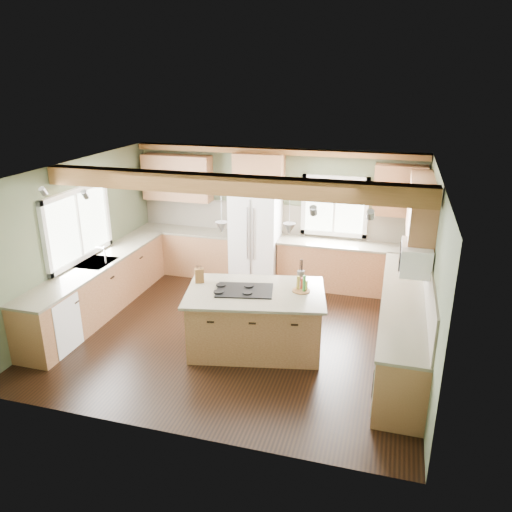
# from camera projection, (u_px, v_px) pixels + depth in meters

# --- Properties ---
(floor) EXTENTS (5.60, 5.60, 0.00)m
(floor) POSITION_uv_depth(u_px,v_px,m) (238.00, 332.00, 8.01)
(floor) COLOR black
(floor) RESTS_ON ground
(ceiling) EXTENTS (5.60, 5.60, 0.00)m
(ceiling) POSITION_uv_depth(u_px,v_px,m) (235.00, 171.00, 7.12)
(ceiling) COLOR silver
(ceiling) RESTS_ON wall_back
(wall_back) EXTENTS (5.60, 0.00, 5.60)m
(wall_back) POSITION_uv_depth(u_px,v_px,m) (276.00, 214.00, 9.82)
(wall_back) COLOR #4A553C
(wall_back) RESTS_ON ground
(wall_left) EXTENTS (0.00, 5.00, 5.00)m
(wall_left) POSITION_uv_depth(u_px,v_px,m) (76.00, 240.00, 8.28)
(wall_left) COLOR #4A553C
(wall_left) RESTS_ON ground
(wall_right) EXTENTS (0.00, 5.00, 5.00)m
(wall_right) POSITION_uv_depth(u_px,v_px,m) (430.00, 275.00, 6.84)
(wall_right) COLOR #4A553C
(wall_right) RESTS_ON ground
(ceiling_beam) EXTENTS (5.55, 0.26, 0.26)m
(ceiling_beam) POSITION_uv_depth(u_px,v_px,m) (227.00, 185.00, 6.83)
(ceiling_beam) COLOR brown
(ceiling_beam) RESTS_ON ceiling
(soffit_trim) EXTENTS (5.55, 0.20, 0.10)m
(soffit_trim) POSITION_uv_depth(u_px,v_px,m) (275.00, 151.00, 9.31)
(soffit_trim) COLOR brown
(soffit_trim) RESTS_ON ceiling
(backsplash_back) EXTENTS (5.58, 0.03, 0.58)m
(backsplash_back) POSITION_uv_depth(u_px,v_px,m) (275.00, 219.00, 9.84)
(backsplash_back) COLOR brown
(backsplash_back) RESTS_ON wall_back
(backsplash_right) EXTENTS (0.03, 3.70, 0.58)m
(backsplash_right) POSITION_uv_depth(u_px,v_px,m) (428.00, 280.00, 6.92)
(backsplash_right) COLOR brown
(backsplash_right) RESTS_ON wall_right
(base_cab_back_left) EXTENTS (2.02, 0.60, 0.88)m
(base_cab_back_left) POSITION_uv_depth(u_px,v_px,m) (188.00, 252.00, 10.31)
(base_cab_back_left) COLOR brown
(base_cab_back_left) RESTS_ON floor
(counter_back_left) EXTENTS (2.06, 0.64, 0.04)m
(counter_back_left) POSITION_uv_depth(u_px,v_px,m) (187.00, 231.00, 10.15)
(counter_back_left) COLOR #454033
(counter_back_left) RESTS_ON base_cab_back_left
(base_cab_back_right) EXTENTS (2.62, 0.60, 0.88)m
(base_cab_back_right) POSITION_uv_depth(u_px,v_px,m) (348.00, 268.00, 9.46)
(base_cab_back_right) COLOR brown
(base_cab_back_right) RESTS_ON floor
(counter_back_right) EXTENTS (2.66, 0.64, 0.04)m
(counter_back_right) POSITION_uv_depth(u_px,v_px,m) (349.00, 245.00, 9.31)
(counter_back_right) COLOR #454033
(counter_back_right) RESTS_ON base_cab_back_right
(base_cab_left) EXTENTS (0.60, 3.70, 0.88)m
(base_cab_left) POSITION_uv_depth(u_px,v_px,m) (100.00, 288.00, 8.54)
(base_cab_left) COLOR brown
(base_cab_left) RESTS_ON floor
(counter_left) EXTENTS (0.64, 3.74, 0.04)m
(counter_left) POSITION_uv_depth(u_px,v_px,m) (97.00, 263.00, 8.39)
(counter_left) COLOR #454033
(counter_left) RESTS_ON base_cab_left
(base_cab_right) EXTENTS (0.60, 3.70, 0.88)m
(base_cab_right) POSITION_uv_depth(u_px,v_px,m) (402.00, 326.00, 7.26)
(base_cab_right) COLOR brown
(base_cab_right) RESTS_ON floor
(counter_right) EXTENTS (0.64, 3.74, 0.04)m
(counter_right) POSITION_uv_depth(u_px,v_px,m) (405.00, 298.00, 7.10)
(counter_right) COLOR #454033
(counter_right) RESTS_ON base_cab_right
(upper_cab_back_left) EXTENTS (1.40, 0.35, 0.90)m
(upper_cab_back_left) POSITION_uv_depth(u_px,v_px,m) (177.00, 178.00, 9.95)
(upper_cab_back_left) COLOR brown
(upper_cab_back_left) RESTS_ON wall_back
(upper_cab_over_fridge) EXTENTS (0.96, 0.35, 0.70)m
(upper_cab_over_fridge) POSITION_uv_depth(u_px,v_px,m) (259.00, 172.00, 9.45)
(upper_cab_over_fridge) COLOR brown
(upper_cab_over_fridge) RESTS_ON wall_back
(upper_cab_right) EXTENTS (0.35, 2.20, 0.90)m
(upper_cab_right) POSITION_uv_depth(u_px,v_px,m) (421.00, 212.00, 7.48)
(upper_cab_right) COLOR brown
(upper_cab_right) RESTS_ON wall_right
(upper_cab_back_corner) EXTENTS (0.90, 0.35, 0.90)m
(upper_cab_back_corner) POSITION_uv_depth(u_px,v_px,m) (400.00, 191.00, 8.85)
(upper_cab_back_corner) COLOR brown
(upper_cab_back_corner) RESTS_ON wall_back
(window_left) EXTENTS (0.04, 1.60, 1.05)m
(window_left) POSITION_uv_depth(u_px,v_px,m) (77.00, 225.00, 8.24)
(window_left) COLOR white
(window_left) RESTS_ON wall_left
(window_back) EXTENTS (1.10, 0.04, 1.00)m
(window_back) POSITION_uv_depth(u_px,v_px,m) (335.00, 206.00, 9.42)
(window_back) COLOR white
(window_back) RESTS_ON wall_back
(sink) EXTENTS (0.50, 0.65, 0.03)m
(sink) POSITION_uv_depth(u_px,v_px,m) (97.00, 263.00, 8.39)
(sink) COLOR #262628
(sink) RESTS_ON counter_left
(faucet) EXTENTS (0.02, 0.02, 0.28)m
(faucet) POSITION_uv_depth(u_px,v_px,m) (105.00, 256.00, 8.29)
(faucet) COLOR #B2B2B7
(faucet) RESTS_ON sink
(dishwasher) EXTENTS (0.60, 0.60, 0.84)m
(dishwasher) POSITION_uv_depth(u_px,v_px,m) (51.00, 323.00, 7.37)
(dishwasher) COLOR white
(dishwasher) RESTS_ON floor
(oven) EXTENTS (0.60, 0.72, 0.84)m
(oven) POSITION_uv_depth(u_px,v_px,m) (400.00, 375.00, 6.09)
(oven) COLOR white
(oven) RESTS_ON floor
(microwave) EXTENTS (0.40, 0.70, 0.38)m
(microwave) POSITION_uv_depth(u_px,v_px,m) (416.00, 258.00, 6.77)
(microwave) COLOR white
(microwave) RESTS_ON wall_right
(pendant_left) EXTENTS (0.18, 0.18, 0.16)m
(pendant_left) POSITION_uv_depth(u_px,v_px,m) (222.00, 227.00, 6.96)
(pendant_left) COLOR #B2B2B7
(pendant_left) RESTS_ON ceiling
(pendant_right) EXTENTS (0.18, 0.18, 0.16)m
(pendant_right) POSITION_uv_depth(u_px,v_px,m) (289.00, 229.00, 6.90)
(pendant_right) COLOR #B2B2B7
(pendant_right) RESTS_ON ceiling
(refrigerator) EXTENTS (0.90, 0.74, 1.80)m
(refrigerator) POSITION_uv_depth(u_px,v_px,m) (256.00, 238.00, 9.69)
(refrigerator) COLOR white
(refrigerator) RESTS_ON floor
(island) EXTENTS (2.08, 1.51, 0.88)m
(island) POSITION_uv_depth(u_px,v_px,m) (255.00, 321.00, 7.43)
(island) COLOR brown
(island) RESTS_ON floor
(island_top) EXTENTS (2.23, 1.66, 0.04)m
(island_top) POSITION_uv_depth(u_px,v_px,m) (255.00, 292.00, 7.27)
(island_top) COLOR #454033
(island_top) RESTS_ON island
(cooktop) EXTENTS (0.91, 0.70, 0.02)m
(cooktop) POSITION_uv_depth(u_px,v_px,m) (245.00, 290.00, 7.27)
(cooktop) COLOR black
(cooktop) RESTS_ON island_top
(knife_block) EXTENTS (0.16, 0.15, 0.22)m
(knife_block) POSITION_uv_depth(u_px,v_px,m) (199.00, 275.00, 7.54)
(knife_block) COLOR brown
(knife_block) RESTS_ON island_top
(utensil_crock) EXTENTS (0.12, 0.12, 0.15)m
(utensil_crock) POSITION_uv_depth(u_px,v_px,m) (301.00, 275.00, 7.63)
(utensil_crock) COLOR #37322C
(utensil_crock) RESTS_ON island_top
(bottle_tray) EXTENTS (0.29, 0.29, 0.24)m
(bottle_tray) POSITION_uv_depth(u_px,v_px,m) (301.00, 283.00, 7.23)
(bottle_tray) COLOR brown
(bottle_tray) RESTS_ON island_top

